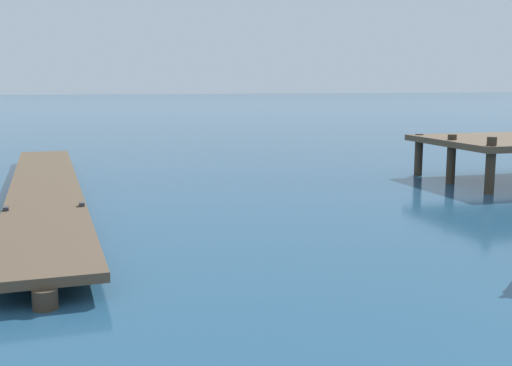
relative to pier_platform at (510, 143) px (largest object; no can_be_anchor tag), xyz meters
The scene contains 2 objects.
floating_dock 14.65m from the pier_platform, behind, with size 1.84×18.27×0.53m.
pier_platform is the anchor object (origin of this frame).
Camera 1 is at (-6.03, -1.68, 3.18)m, focal length 44.03 mm.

